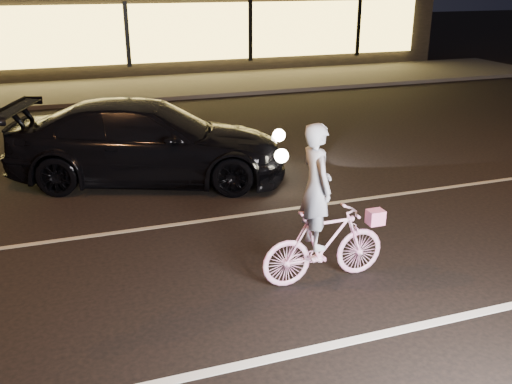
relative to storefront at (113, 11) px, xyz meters
name	(u,v)px	position (x,y,z in m)	size (l,w,h in m)	color
ground	(287,275)	(0.00, -18.97, -2.15)	(90.00, 90.00, 0.00)	black
lane_stripe_near	(342,343)	(0.00, -20.47, -2.14)	(60.00, 0.12, 0.01)	silver
lane_stripe_far	(239,216)	(0.00, -16.97, -2.14)	(60.00, 0.10, 0.01)	gray
sidewalk	(138,88)	(0.00, -5.97, -2.09)	(30.00, 4.00, 0.12)	#383533
storefront	(113,11)	(0.00, 0.00, 0.00)	(25.40, 8.42, 4.20)	black
cyclist	(322,228)	(0.34, -19.21, -1.43)	(1.60, 0.55, 2.01)	#E247A2
sedan	(149,142)	(-1.02, -14.79, -1.43)	(5.36, 3.56, 1.44)	black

